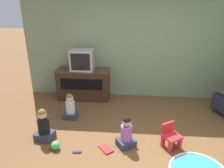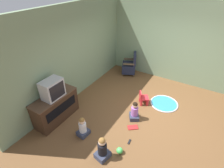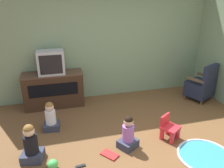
{
  "view_description": "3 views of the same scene",
  "coord_description": "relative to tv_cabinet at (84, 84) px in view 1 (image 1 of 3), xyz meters",
  "views": [
    {
      "loc": [
        -0.36,
        -2.97,
        2.45
      ],
      "look_at": [
        -0.69,
        1.01,
        0.85
      ],
      "focal_mm": 35.0,
      "sensor_mm": 36.0,
      "label": 1
    },
    {
      "loc": [
        -3.86,
        -1.14,
        3.56
      ],
      "look_at": [
        -0.22,
        1.06,
        0.82
      ],
      "focal_mm": 28.0,
      "sensor_mm": 36.0,
      "label": 2
    },
    {
      "loc": [
        -1.4,
        -2.6,
        2.31
      ],
      "look_at": [
        -0.44,
        0.99,
        0.84
      ],
      "focal_mm": 35.0,
      "sensor_mm": 36.0,
      "label": 3
    }
  ],
  "objects": [
    {
      "name": "child_watching_right",
      "position": [
        -0.09,
        -1.01,
        -0.15
      ],
      "size": [
        0.31,
        0.28,
        0.57
      ],
      "rotation": [
        0.0,
        0.0,
        -0.09
      ],
      "color": "#33384C",
      "rests_on": "ground_plane"
    },
    {
      "name": "remote_control",
      "position": [
        0.31,
        -2.14,
        -0.39
      ],
      "size": [
        0.15,
        0.06,
        0.02
      ],
      "rotation": [
        0.0,
        0.0,
        0.11
      ],
      "color": "black",
      "rests_on": "ground_plane"
    },
    {
      "name": "toy_ball",
      "position": [
        -0.08,
        -2.07,
        -0.32
      ],
      "size": [
        0.15,
        0.15,
        0.15
      ],
      "color": "#4CCC59",
      "rests_on": "ground_plane"
    },
    {
      "name": "tv_cabinet",
      "position": [
        0.0,
        0.0,
        0.0
      ],
      "size": [
        1.31,
        0.51,
        0.77
      ],
      "color": "#382316",
      "rests_on": "ground_plane"
    },
    {
      "name": "ground_plane",
      "position": [
        1.5,
        -2.1,
        -0.4
      ],
      "size": [
        30.0,
        30.0,
        0.0
      ],
      "primitive_type": "plane",
      "color": "brown"
    },
    {
      "name": "wall_back",
      "position": [
        1.21,
        0.33,
        1.05
      ],
      "size": [
        5.42,
        0.12,
        2.89
      ],
      "color": "gray",
      "rests_on": "ground_plane"
    },
    {
      "name": "child_watching_center",
      "position": [
        -0.37,
        -1.8,
        -0.13
      ],
      "size": [
        0.36,
        0.33,
        0.62
      ],
      "rotation": [
        0.0,
        0.0,
        -0.21
      ],
      "color": "#33384C",
      "rests_on": "ground_plane"
    },
    {
      "name": "book",
      "position": [
        0.78,
        -2.01,
        -0.39
      ],
      "size": [
        0.29,
        0.31,
        0.02
      ],
      "rotation": [
        0.0,
        0.0,
        2.24
      ],
      "color": "#B22323",
      "rests_on": "ground_plane"
    },
    {
      "name": "television",
      "position": [
        0.0,
        -0.04,
        0.63
      ],
      "size": [
        0.55,
        0.38,
        0.51
      ],
      "color": "#B7B7BC",
      "rests_on": "tv_cabinet"
    },
    {
      "name": "child_watching_left",
      "position": [
        1.13,
        -1.88,
        -0.15
      ],
      "size": [
        0.39,
        0.37,
        0.58
      ],
      "rotation": [
        0.0,
        0.0,
        0.55
      ],
      "color": "#33384C",
      "rests_on": "ground_plane"
    },
    {
      "name": "yellow_kid_chair",
      "position": [
        1.9,
        -1.83,
        -0.22
      ],
      "size": [
        0.39,
        0.38,
        0.43
      ],
      "rotation": [
        0.0,
        0.0,
        0.57
      ],
      "color": "red",
      "rests_on": "ground_plane"
    }
  ]
}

